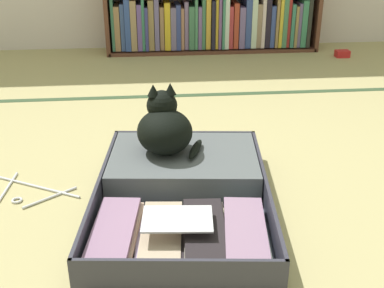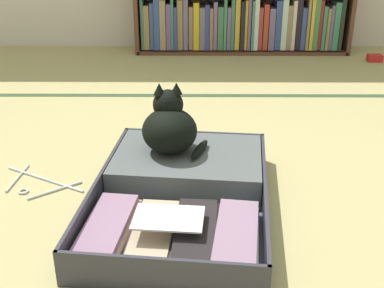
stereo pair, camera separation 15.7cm
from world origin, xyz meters
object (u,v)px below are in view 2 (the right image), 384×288
Objects in this scene: open_suitcase at (184,189)px; small_red_pouch at (375,58)px; clothes_hanger at (38,183)px; black_cat at (170,127)px.

small_red_pouch is at bearing 55.16° from open_suitcase.
clothes_hanger is 2.63m from small_red_pouch.
black_cat is 2.80× the size of small_red_pouch.
black_cat is 0.79× the size of clothes_hanger.
open_suitcase is at bearing -11.74° from clothes_hanger.
black_cat reaches higher than clothes_hanger.
small_red_pouch is (1.92, 1.80, 0.02)m from clothes_hanger.
small_red_pouch is at bearing 43.22° from clothes_hanger.
open_suitcase is at bearing -124.84° from small_red_pouch.
black_cat is (-0.06, 0.19, 0.17)m from open_suitcase.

